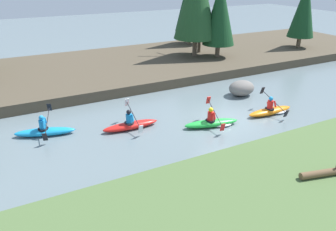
# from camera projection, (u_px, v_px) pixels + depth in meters

# --- Properties ---
(ground_plane) EXTENTS (90.00, 90.00, 0.00)m
(ground_plane) POSITION_uv_depth(u_px,v_px,m) (225.00, 119.00, 16.74)
(ground_plane) COLOR slate
(riverbank_far) EXTENTS (44.00, 10.81, 0.63)m
(riverbank_far) POSITION_uv_depth(u_px,v_px,m) (143.00, 64.00, 25.32)
(riverbank_far) COLOR #4C4233
(riverbank_far) RESTS_ON ground
(conifer_tree_centre) EXTENTS (2.49, 2.49, 5.89)m
(conifer_tree_centre) POSITION_uv_depth(u_px,v_px,m) (220.00, 12.00, 24.73)
(conifer_tree_centre) COLOR brown
(conifer_tree_centre) RESTS_ON riverbank_far
(conifer_tree_mid_right) EXTENTS (2.58, 2.58, 6.57)m
(conifer_tree_mid_right) POSITION_uv_depth(u_px,v_px,m) (190.00, 0.00, 29.07)
(conifer_tree_mid_right) COLOR brown
(conifer_tree_mid_right) RESTS_ON riverbank_far
(conifer_tree_right) EXTENTS (2.24, 2.24, 5.76)m
(conifer_tree_right) POSITION_uv_depth(u_px,v_px,m) (304.00, 8.00, 27.94)
(conifer_tree_right) COLOR brown
(conifer_tree_right) RESTS_ON riverbank_far
(bare_tree_mid_downstream) EXTENTS (2.99, 2.96, 5.38)m
(bare_tree_mid_downstream) POSITION_uv_depth(u_px,v_px,m) (200.00, 21.00, 26.56)
(bare_tree_mid_downstream) COLOR brown
(bare_tree_mid_downstream) RESTS_ON riverbank_far
(kayaker_lead) EXTENTS (2.78, 2.07, 1.20)m
(kayaker_lead) POSITION_uv_depth(u_px,v_px,m) (272.00, 110.00, 17.32)
(kayaker_lead) COLOR orange
(kayaker_lead) RESTS_ON ground
(kayaker_middle) EXTENTS (2.79, 2.06, 1.20)m
(kayaker_middle) POSITION_uv_depth(u_px,v_px,m) (213.00, 122.00, 15.96)
(kayaker_middle) COLOR green
(kayaker_middle) RESTS_ON ground
(kayaker_trailing) EXTENTS (2.78, 2.07, 1.20)m
(kayaker_trailing) POSITION_uv_depth(u_px,v_px,m) (131.00, 124.00, 15.69)
(kayaker_trailing) COLOR red
(kayaker_trailing) RESTS_ON ground
(kayaker_far_back) EXTENTS (2.76, 2.03, 1.20)m
(kayaker_far_back) POSITION_uv_depth(u_px,v_px,m) (45.00, 131.00, 15.08)
(kayaker_far_back) COLOR #1993D6
(kayaker_far_back) RESTS_ON ground
(boulder_midstream) EXTENTS (1.63, 1.27, 0.92)m
(boulder_midstream) POSITION_uv_depth(u_px,v_px,m) (242.00, 88.00, 19.76)
(boulder_midstream) COLOR slate
(boulder_midstream) RESTS_ON ground
(driftwood_log) EXTENTS (2.26, 0.76, 0.44)m
(driftwood_log) POSITION_uv_depth(u_px,v_px,m) (331.00, 172.00, 10.90)
(driftwood_log) COLOR brown
(driftwood_log) RESTS_ON riverbank_near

